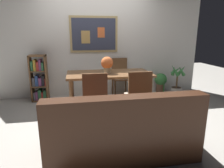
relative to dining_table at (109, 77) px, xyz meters
name	(u,v)px	position (x,y,z in m)	size (l,w,h in m)	color
ground_plane	(105,115)	(-0.15, -0.37, -0.64)	(12.00, 12.00, 0.00)	#B7B2A8
wall_back_with_painting	(96,42)	(-0.15, 1.01, 0.66)	(5.20, 0.14, 2.60)	silver
dining_table	(109,77)	(0.00, 0.00, 0.00)	(1.65, 0.84, 0.73)	brown
dining_chair_near_right	(138,93)	(0.35, -0.79, -0.10)	(0.40, 0.41, 0.91)	brown
dining_chair_far_right	(120,74)	(0.40, 0.81, -0.10)	(0.40, 0.41, 0.91)	brown
dining_chair_near_left	(95,95)	(-0.37, -0.80, -0.10)	(0.40, 0.41, 0.91)	brown
leather_couch	(121,131)	(-0.12, -1.61, -0.33)	(1.80, 0.84, 0.84)	#472819
bookshelf	(39,80)	(-1.47, 0.74, -0.15)	(0.36, 0.28, 1.04)	brown
potted_ivy	(161,82)	(1.44, 0.77, -0.34)	(0.31, 0.31, 0.52)	brown
potted_palm	(177,85)	(1.69, 0.40, -0.33)	(0.36, 0.36, 0.80)	#B2ADA3
flower_vase	(107,64)	(-0.04, -0.03, 0.28)	(0.24, 0.24, 0.32)	tan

